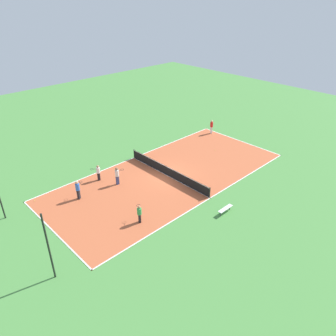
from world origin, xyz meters
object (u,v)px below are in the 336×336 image
bench (225,209)px  player_coach_red (212,126)px  player_near_white (98,172)px  fence_post_back_left (49,247)px  tennis_net (168,171)px  player_far_white (117,175)px  tennis_ball_right_alley (215,150)px  player_near_blue (78,189)px  tennis_ball_midcourt (35,201)px  player_far_green (139,213)px

bench → player_coach_red: 16.82m
player_near_white → fence_post_back_left: (-8.31, 8.80, 1.58)m
tennis_net → player_near_white: bearing=53.0°
player_far_white → fence_post_back_left: fence_post_back_left is taller
tennis_net → bench: tennis_net is taller
tennis_net → tennis_ball_right_alley: bearing=-87.0°
player_near_white → player_far_white: player_far_white is taller
bench → player_far_white: 10.51m
player_far_white → player_near_blue: bearing=177.3°
bench → tennis_ball_right_alley: (8.05, -8.66, -0.33)m
tennis_net → fence_post_back_left: size_ratio=2.13×
bench → tennis_ball_right_alley: bearing=-137.1°
player_near_white → player_near_blue: 3.39m
player_far_white → tennis_ball_midcourt: size_ratio=26.18×
tennis_net → tennis_ball_midcourt: (4.88, 11.46, -0.49)m
player_far_white → fence_post_back_left: size_ratio=0.35×
player_near_blue → tennis_ball_midcourt: (2.32, 3.04, -1.01)m
bench → fence_post_back_left: fence_post_back_left is taller
player_far_green → player_near_blue: bearing=48.8°
player_near_blue → tennis_ball_midcourt: bearing=111.6°
player_far_green → player_coach_red: bearing=-34.0°
tennis_net → tennis_ball_midcourt: 12.47m
player_coach_red → bench: bearing=93.4°
player_far_white → player_near_white: bearing=117.7°
player_coach_red → tennis_ball_right_alley: size_ratio=25.85×
fence_post_back_left → player_far_green: bearing=-85.7°
player_coach_red → player_far_green: player_coach_red is taller
player_far_white → tennis_net: bearing=-22.5°
tennis_ball_midcourt → fence_post_back_left: fence_post_back_left is taller
bench → tennis_ball_right_alley: size_ratio=22.89×
player_far_white → tennis_ball_right_alley: player_far_white is taller
player_near_white → tennis_ball_right_alley: (-3.63, -13.28, -0.88)m
bench → player_near_blue: player_near_blue is taller
player_near_white → player_far_white: size_ratio=0.90×
player_near_white → player_far_green: size_ratio=1.03×
player_far_green → tennis_ball_midcourt: player_far_green is taller
tennis_net → bench: (-7.63, 0.76, -0.16)m
tennis_net → player_coach_red: (3.96, -11.42, 0.48)m
bench → tennis_ball_midcourt: (12.51, 10.70, -0.33)m
bench → tennis_ball_right_alley: bench is taller
player_near_blue → player_far_white: player_near_blue is taller
tennis_ball_right_alley → tennis_ball_midcourt: (4.46, 19.36, 0.00)m
player_far_green → fence_post_back_left: 7.72m
player_far_green → tennis_ball_right_alley: player_far_green is taller
player_far_green → tennis_ball_midcourt: (8.58, 4.81, -0.85)m
tennis_net → tennis_ball_right_alley: size_ratio=157.64×
bench → player_coach_red: player_coach_red is taller
player_near_blue → tennis_ball_right_alley: size_ratio=26.38×
player_far_white → tennis_ball_right_alley: bearing=-4.9°
player_far_white → tennis_ball_right_alley: size_ratio=26.18×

